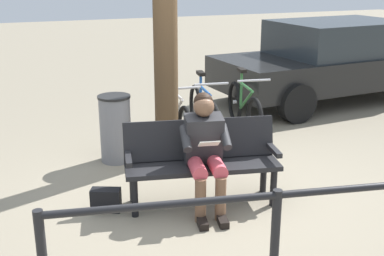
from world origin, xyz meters
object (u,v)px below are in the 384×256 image
bench (201,156)px  litter_bin (115,128)px  handbag (106,200)px  bicycle_red (204,113)px  person_reading (205,147)px  parked_car (331,59)px  bicycle_purple (244,108)px  bicycle_black (175,118)px  tree_trunk (165,10)px

bench → litter_bin: (0.57, -1.47, -0.07)m
handbag → bicycle_red: (-1.85, -1.84, 0.24)m
person_reading → parked_car: (-3.90, -3.22, 0.11)m
parked_car → bench: bearing=34.0°
handbag → bicycle_red: bearing=-135.2°
person_reading → litter_bin: bearing=-59.6°
litter_bin → bicycle_red: (-1.43, -0.50, -0.07)m
bicycle_purple → parked_car: bearing=125.2°
bicycle_black → parked_car: (-3.48, -1.17, 0.41)m
litter_bin → parked_car: 4.73m
litter_bin → bicycle_red: bearing=-160.8°
litter_bin → bicycle_purple: bearing=-166.9°
handbag → bicycle_red: size_ratio=0.18×
bench → parked_car: parked_car is taller
bicycle_purple → bicycle_black: (1.13, 0.07, 0.00)m
handbag → litter_bin: size_ratio=0.35×
litter_bin → bicycle_red: size_ratio=0.52×
bench → bicycle_black: (-0.39, -1.88, -0.15)m
bicycle_purple → person_reading: bearing=-25.9°
litter_bin → parked_car: bearing=-160.3°
handbag → bicycle_black: (-1.39, -1.76, 0.24)m
bench → bicycle_red: bearing=-101.6°
handbag → bicycle_red: 2.62m
tree_trunk → litter_bin: bearing=-4.6°
handbag → bicycle_black: size_ratio=0.18×
bench → tree_trunk: size_ratio=0.44×
tree_trunk → bicycle_red: tree_trunk is taller
bicycle_purple → bicycle_black: same height
person_reading → bicycle_purple: person_reading is taller
parked_car → bicycle_black: bearing=14.3°
bicycle_red → litter_bin: bearing=-62.4°
bench → tree_trunk: (-0.10, -1.42, 1.38)m
person_reading → tree_trunk: bearing=-82.7°
tree_trunk → bicycle_purple: size_ratio=2.27×
handbag → bicycle_purple: 3.12m
person_reading → bicycle_red: person_reading is taller
bicycle_red → bench: bearing=-15.1°
bicycle_purple → parked_car: (-2.36, -1.11, 0.41)m
person_reading → handbag: bearing=-4.7°
litter_bin → bicycle_red: bicycle_red is taller
bench → person_reading: (0.03, 0.16, 0.16)m
person_reading → handbag: (0.97, -0.29, -0.54)m
bicycle_purple → bicycle_red: same height
person_reading → parked_car: size_ratio=0.28×
bench → bicycle_red: 2.15m
litter_bin → person_reading: bearing=108.6°
person_reading → bicycle_purple: (-1.54, -2.12, -0.31)m
bench → handbag: (1.00, -0.13, -0.39)m
bicycle_purple → tree_trunk: bearing=-59.1°
bench → parked_car: bearing=-129.9°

